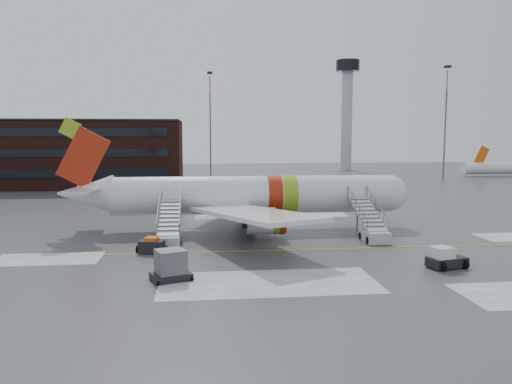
{
  "coord_description": "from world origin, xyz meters",
  "views": [
    {
      "loc": [
        -10.2,
        -40.82,
        9.37
      ],
      "look_at": [
        -4.99,
        6.65,
        4.0
      ],
      "focal_mm": 35.0,
      "sensor_mm": 36.0,
      "label": 1
    }
  ],
  "objects": [
    {
      "name": "light_mast_far_ne",
      "position": [
        42.0,
        62.0,
        13.84
      ],
      "size": [
        1.2,
        1.2,
        24.25
      ],
      "color": "#595B60",
      "rests_on": "ground"
    },
    {
      "name": "airliner",
      "position": [
        -5.94,
        8.65,
        3.42
      ],
      "size": [
        35.03,
        32.97,
        11.18
      ],
      "color": "white",
      "rests_on": "ground"
    },
    {
      "name": "airstair_aft",
      "position": [
        -13.05,
        2.11,
        1.06
      ],
      "size": [
        2.05,
        7.7,
        3.48
      ],
      "color": "#B2B4B9",
      "rests_on": "ground"
    },
    {
      "name": "control_tower",
      "position": [
        30.0,
        95.0,
        18.75
      ],
      "size": [
        6.4,
        6.4,
        30.0
      ],
      "color": "#B2B5BA",
      "rests_on": "ground"
    },
    {
      "name": "light_mast_far_n",
      "position": [
        -8.0,
        78.0,
        13.84
      ],
      "size": [
        1.2,
        1.2,
        24.25
      ],
      "color": "#595B60",
      "rests_on": "ground"
    },
    {
      "name": "terminal_building",
      "position": [
        -45.0,
        54.98,
        6.2
      ],
      "size": [
        62.0,
        16.11,
        12.3
      ],
      "color": "#3F1E16",
      "rests_on": "ground"
    },
    {
      "name": "uld_container",
      "position": [
        -12.26,
        -8.66,
        0.94
      ],
      "size": [
        2.94,
        2.55,
        2.02
      ],
      "color": "black",
      "rests_on": "ground"
    },
    {
      "name": "pushback_tug",
      "position": [
        7.0,
        -7.73,
        0.68
      ],
      "size": [
        2.98,
        2.5,
        1.55
      ],
      "color": "black",
      "rests_on": "ground"
    },
    {
      "name": "ground",
      "position": [
        0.0,
        0.0,
        0.0
      ],
      "size": [
        260.0,
        260.0,
        0.0
      ],
      "primitive_type": "plane",
      "color": "#494C4F",
      "rests_on": "ground"
    },
    {
      "name": "baggage_tractor",
      "position": [
        -14.26,
        -0.78,
        0.55
      ],
      "size": [
        2.59,
        1.5,
        1.3
      ],
      "color": "black",
      "rests_on": "ground"
    },
    {
      "name": "airstair_fwd",
      "position": [
        5.03,
        2.11,
        1.06
      ],
      "size": [
        2.05,
        7.7,
        3.48
      ],
      "color": "#AEB0B5",
      "rests_on": "ground"
    }
  ]
}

